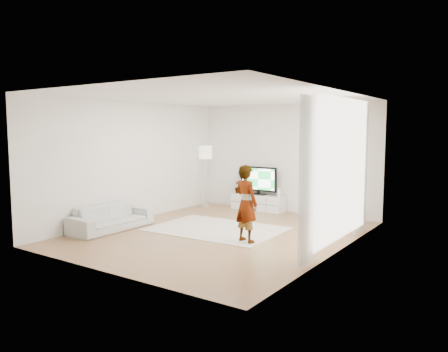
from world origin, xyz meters
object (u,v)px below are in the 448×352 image
Objects in this scene: player at (246,204)px; media_console at (258,202)px; rug at (216,229)px; sofa at (111,217)px; television at (258,180)px; floor_lamp at (205,155)px.

media_console is at bearing -47.76° from player.
rug is (0.40, -2.48, -0.20)m from media_console.
media_console is 4.06m from sofa.
television is at bearing -20.89° from sofa.
player is 0.86× the size of floor_lamp.
sofa is at bearing -110.39° from media_console.
sofa is (-1.41, -3.83, -0.55)m from television.
rug is 1.61× the size of floor_lamp.
sofa is (-1.41, -3.81, 0.06)m from media_console.
player reaches higher than sofa.
sofa is 3.70m from floor_lamp.
player is at bearing -76.37° from sofa.
player reaches higher than rug.
floor_lamp is (-1.52, -0.30, 1.24)m from media_console.
television is (0.00, 0.03, 0.61)m from media_console.
sofa is 1.09× the size of floor_lamp.
media_console is at bearing -21.03° from sofa.
floor_lamp is at bearing -26.38° from player.
sofa is at bearing -143.88° from rug.
sofa reaches higher than rug.
television is 0.73× the size of player.
television is 2.67m from rug.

